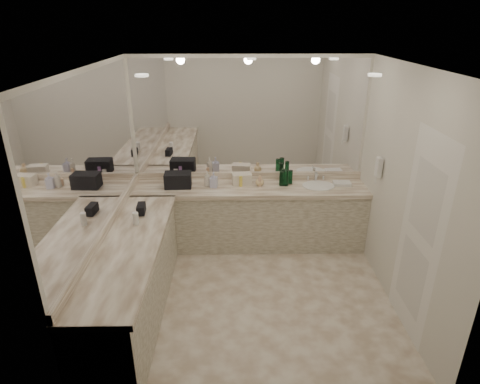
{
  "coord_description": "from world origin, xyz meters",
  "views": [
    {
      "loc": [
        -0.2,
        -3.87,
        3.0
      ],
      "look_at": [
        -0.14,
        0.4,
        1.16
      ],
      "focal_mm": 30.0,
      "sensor_mm": 36.0,
      "label": 1
    }
  ],
  "objects_px": {
    "black_toiletry_bag": "(178,180)",
    "hand_towel": "(342,183)",
    "soap_bottle_a": "(207,179)",
    "wall_phone": "(379,167)",
    "soap_bottle_b": "(214,180)",
    "cream_cosmetic_case": "(242,179)",
    "sink": "(318,186)",
    "soap_bottle_c": "(260,180)"
  },
  "relations": [
    {
      "from": "black_toiletry_bag",
      "to": "soap_bottle_b",
      "type": "bearing_deg",
      "value": -1.87
    },
    {
      "from": "black_toiletry_bag",
      "to": "wall_phone",
      "type": "bearing_deg",
      "value": -11.11
    },
    {
      "from": "soap_bottle_b",
      "to": "wall_phone",
      "type": "bearing_deg",
      "value": -13.25
    },
    {
      "from": "soap_bottle_c",
      "to": "hand_towel",
      "type": "bearing_deg",
      "value": 0.36
    },
    {
      "from": "soap_bottle_b",
      "to": "soap_bottle_c",
      "type": "bearing_deg",
      "value": 4.51
    },
    {
      "from": "cream_cosmetic_case",
      "to": "soap_bottle_b",
      "type": "xyz_separation_m",
      "value": [
        -0.38,
        -0.12,
        0.03
      ]
    },
    {
      "from": "cream_cosmetic_case",
      "to": "wall_phone",
      "type": "bearing_deg",
      "value": -26.68
    },
    {
      "from": "black_toiletry_bag",
      "to": "cream_cosmetic_case",
      "type": "height_order",
      "value": "black_toiletry_bag"
    },
    {
      "from": "wall_phone",
      "to": "sink",
      "type": "bearing_deg",
      "value": 140.43
    },
    {
      "from": "black_toiletry_bag",
      "to": "hand_towel",
      "type": "bearing_deg",
      "value": 1.04
    },
    {
      "from": "sink",
      "to": "soap_bottle_a",
      "type": "xyz_separation_m",
      "value": [
        -1.52,
        0.01,
        0.11
      ]
    },
    {
      "from": "wall_phone",
      "to": "hand_towel",
      "type": "relative_size",
      "value": 1.02
    },
    {
      "from": "hand_towel",
      "to": "soap_bottle_a",
      "type": "distance_m",
      "value": 1.86
    },
    {
      "from": "soap_bottle_a",
      "to": "soap_bottle_b",
      "type": "xyz_separation_m",
      "value": [
        0.09,
        -0.03,
        -0.0
      ]
    },
    {
      "from": "soap_bottle_b",
      "to": "soap_bottle_c",
      "type": "distance_m",
      "value": 0.63
    },
    {
      "from": "cream_cosmetic_case",
      "to": "soap_bottle_a",
      "type": "relative_size",
      "value": 1.19
    },
    {
      "from": "sink",
      "to": "hand_towel",
      "type": "xyz_separation_m",
      "value": [
        0.33,
        0.04,
        0.02
      ]
    },
    {
      "from": "sink",
      "to": "soap_bottle_b",
      "type": "bearing_deg",
      "value": -179.19
    },
    {
      "from": "soap_bottle_b",
      "to": "cream_cosmetic_case",
      "type": "bearing_deg",
      "value": 16.84
    },
    {
      "from": "black_toiletry_bag",
      "to": "soap_bottle_a",
      "type": "xyz_separation_m",
      "value": [
        0.39,
        0.02,
        0.01
      ]
    },
    {
      "from": "wall_phone",
      "to": "black_toiletry_bag",
      "type": "distance_m",
      "value": 2.6
    },
    {
      "from": "cream_cosmetic_case",
      "to": "soap_bottle_c",
      "type": "height_order",
      "value": "cream_cosmetic_case"
    },
    {
      "from": "cream_cosmetic_case",
      "to": "hand_towel",
      "type": "xyz_separation_m",
      "value": [
        1.39,
        -0.06,
        -0.06
      ]
    },
    {
      "from": "soap_bottle_a",
      "to": "cream_cosmetic_case",
      "type": "bearing_deg",
      "value": 9.82
    },
    {
      "from": "black_toiletry_bag",
      "to": "soap_bottle_a",
      "type": "relative_size",
      "value": 1.62
    },
    {
      "from": "cream_cosmetic_case",
      "to": "soap_bottle_a",
      "type": "distance_m",
      "value": 0.48
    },
    {
      "from": "wall_phone",
      "to": "soap_bottle_a",
      "type": "xyz_separation_m",
      "value": [
        -2.13,
        0.51,
        -0.34
      ]
    },
    {
      "from": "cream_cosmetic_case",
      "to": "soap_bottle_b",
      "type": "height_order",
      "value": "soap_bottle_b"
    },
    {
      "from": "black_toiletry_bag",
      "to": "hand_towel",
      "type": "relative_size",
      "value": 1.51
    },
    {
      "from": "sink",
      "to": "cream_cosmetic_case",
      "type": "distance_m",
      "value": 1.06
    },
    {
      "from": "cream_cosmetic_case",
      "to": "soap_bottle_b",
      "type": "relative_size",
      "value": 1.22
    },
    {
      "from": "soap_bottle_c",
      "to": "sink",
      "type": "bearing_deg",
      "value": -2.07
    },
    {
      "from": "cream_cosmetic_case",
      "to": "hand_towel",
      "type": "relative_size",
      "value": 1.11
    },
    {
      "from": "wall_phone",
      "to": "hand_towel",
      "type": "bearing_deg",
      "value": 116.87
    },
    {
      "from": "soap_bottle_a",
      "to": "wall_phone",
      "type": "bearing_deg",
      "value": -13.55
    },
    {
      "from": "black_toiletry_bag",
      "to": "soap_bottle_b",
      "type": "height_order",
      "value": "soap_bottle_b"
    },
    {
      "from": "cream_cosmetic_case",
      "to": "soap_bottle_a",
      "type": "height_order",
      "value": "soap_bottle_a"
    },
    {
      "from": "wall_phone",
      "to": "soap_bottle_b",
      "type": "height_order",
      "value": "wall_phone"
    },
    {
      "from": "sink",
      "to": "cream_cosmetic_case",
      "type": "xyz_separation_m",
      "value": [
        -1.05,
        0.09,
        0.08
      ]
    },
    {
      "from": "soap_bottle_c",
      "to": "wall_phone",
      "type": "bearing_deg",
      "value": -20.55
    },
    {
      "from": "hand_towel",
      "to": "soap_bottle_b",
      "type": "height_order",
      "value": "soap_bottle_b"
    },
    {
      "from": "wall_phone",
      "to": "hand_towel",
      "type": "height_order",
      "value": "wall_phone"
    }
  ]
}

